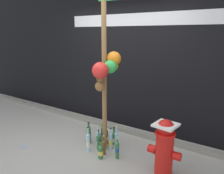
{
  "coord_description": "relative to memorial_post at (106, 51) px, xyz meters",
  "views": [
    {
      "loc": [
        2.27,
        -2.42,
        1.93
      ],
      "look_at": [
        0.39,
        0.43,
        1.11
      ],
      "focal_mm": 35.77,
      "sensor_mm": 36.0,
      "label": 1
    }
  ],
  "objects": [
    {
      "name": "bottle_4",
      "position": [
        0.07,
        -0.28,
        -1.55
      ],
      "size": [
        0.08,
        0.08,
        0.31
      ],
      "color": "#337038",
      "rests_on": "ground_plane"
    },
    {
      "name": "ground_plane",
      "position": [
        -0.29,
        -0.41,
        -1.67
      ],
      "size": [
        14.0,
        14.0,
        0.0
      ],
      "primitive_type": "plane",
      "color": "#9E9B93"
    },
    {
      "name": "bottle_5",
      "position": [
        -0.24,
        -0.2,
        -1.5
      ],
      "size": [
        0.06,
        0.06,
        0.43
      ],
      "color": "#B2DBEA",
      "rests_on": "ground_plane"
    },
    {
      "name": "bottle_11",
      "position": [
        0.29,
        -0.13,
        -1.52
      ],
      "size": [
        0.06,
        0.06,
        0.35
      ],
      "color": "#337038",
      "rests_on": "ground_plane"
    },
    {
      "name": "bottle_10",
      "position": [
        0.05,
        0.05,
        -1.51
      ],
      "size": [
        0.06,
        0.06,
        0.39
      ],
      "color": "#93CCE0",
      "rests_on": "ground_plane"
    },
    {
      "name": "bottle_2",
      "position": [
        -0.23,
        0.2,
        -1.5
      ],
      "size": [
        0.07,
        0.07,
        0.38
      ],
      "color": "#337038",
      "rests_on": "ground_plane"
    },
    {
      "name": "litter_1",
      "position": [
        -1.27,
        -0.72,
        -1.66
      ],
      "size": [
        0.16,
        0.11,
        0.01
      ],
      "primitive_type": "cube",
      "rotation": [
        0.0,
        0.0,
        0.23
      ],
      "color": "#8C99B2",
      "rests_on": "ground_plane"
    },
    {
      "name": "building_wall",
      "position": [
        -0.29,
        1.17,
        0.16
      ],
      "size": [
        10.0,
        0.21,
        3.65
      ],
      "color": "black",
      "rests_on": "ground_plane"
    },
    {
      "name": "bottle_8",
      "position": [
        0.11,
        0.13,
        -1.5
      ],
      "size": [
        0.07,
        0.07,
        0.41
      ],
      "color": "#93CCE0",
      "rests_on": "ground_plane"
    },
    {
      "name": "bottle_1",
      "position": [
        -0.17,
        0.0,
        -1.5
      ],
      "size": [
        0.08,
        0.08,
        0.41
      ],
      "color": "#B2DBEA",
      "rests_on": "ground_plane"
    },
    {
      "name": "memorial_post",
      "position": [
        0.0,
        0.0,
        0.0
      ],
      "size": [
        0.54,
        0.55,
        3.06
      ],
      "color": "olive",
      "rests_on": "ground_plane"
    },
    {
      "name": "litter_0",
      "position": [
        1.15,
        0.39,
        -1.66
      ],
      "size": [
        0.07,
        0.12,
        0.01
      ],
      "primitive_type": "cube",
      "rotation": [
        0.0,
        0.0,
        1.88
      ],
      "color": "#8C99B2",
      "rests_on": "ground_plane"
    },
    {
      "name": "fire_hydrant",
      "position": [
        1.05,
        -0.11,
        -1.24
      ],
      "size": [
        0.47,
        0.33,
        0.82
      ],
      "color": "red",
      "rests_on": "ground_plane"
    },
    {
      "name": "bottle_6",
      "position": [
        -0.13,
        0.17,
        -1.52
      ],
      "size": [
        0.08,
        0.08,
        0.39
      ],
      "color": "brown",
      "rests_on": "ground_plane"
    },
    {
      "name": "bottle_7",
      "position": [
        -0.41,
        0.02,
        -1.49
      ],
      "size": [
        0.08,
        0.08,
        0.39
      ],
      "color": "#337038",
      "rests_on": "ground_plane"
    },
    {
      "name": "bottle_3",
      "position": [
        0.04,
        -0.15,
        -1.53
      ],
      "size": [
        0.06,
        0.06,
        0.33
      ],
      "color": "brown",
      "rests_on": "ground_plane"
    },
    {
      "name": "bottle_9",
      "position": [
        -0.11,
        -0.07,
        -1.52
      ],
      "size": [
        0.06,
        0.06,
        0.37
      ],
      "color": "#337038",
      "rests_on": "ground_plane"
    },
    {
      "name": "bottle_0",
      "position": [
        -0.01,
        0.24,
        -1.55
      ],
      "size": [
        0.07,
        0.07,
        0.32
      ],
      "color": "#337038",
      "rests_on": "ground_plane"
    },
    {
      "name": "curb_strip",
      "position": [
        -0.29,
        0.79,
        -1.63
      ],
      "size": [
        8.0,
        0.12,
        0.08
      ],
      "primitive_type": "cube",
      "color": "gray",
      "rests_on": "ground_plane"
    }
  ]
}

